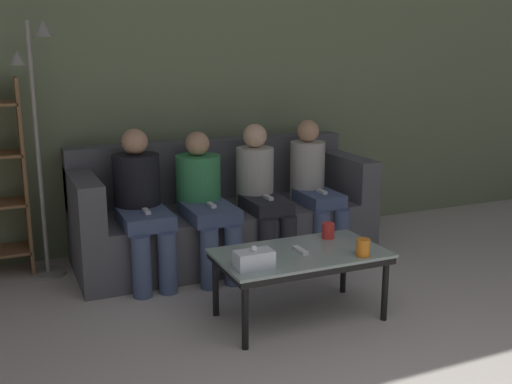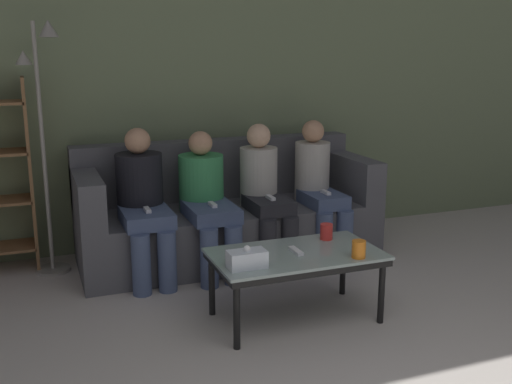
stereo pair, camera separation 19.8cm
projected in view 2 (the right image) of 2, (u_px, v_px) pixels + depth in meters
name	position (u px, v px, depth m)	size (l,w,h in m)	color
wall_back	(207.00, 91.00, 5.08)	(12.00, 0.06, 2.60)	#707F5B
couch	(226.00, 216.00, 4.85)	(2.35, 0.87, 0.92)	#515156
coffee_table	(296.00, 259.00, 3.67)	(1.04, 0.58, 0.44)	#8C9E99
cup_near_left	(326.00, 232.00, 3.91)	(0.08, 0.08, 0.10)	red
cup_near_right	(359.00, 249.00, 3.56)	(0.08, 0.08, 0.11)	orange
tissue_box	(247.00, 259.00, 3.40)	(0.22, 0.12, 0.13)	silver
game_remote	(296.00, 251.00, 3.66)	(0.04, 0.15, 0.02)	white
standing_lamp	(43.00, 122.00, 4.32)	(0.31, 0.26, 1.85)	gray
seated_person_left_end	(143.00, 199.00, 4.34)	(0.34, 0.69, 1.10)	#47567A
seated_person_mid_left	(206.00, 197.00, 4.49)	(0.34, 0.73, 1.05)	#47567A
seated_person_mid_right	(264.00, 191.00, 4.66)	(0.31, 0.64, 1.09)	#28282D
seated_person_right_end	(318.00, 186.00, 4.82)	(0.31, 0.62, 1.09)	#47567A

